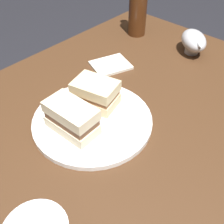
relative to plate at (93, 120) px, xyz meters
name	(u,v)px	position (x,y,z in m)	size (l,w,h in m)	color
dining_table	(126,201)	(0.07, -0.06, -0.38)	(1.05, 0.85, 0.75)	#422816
plate	(93,120)	(0.00, 0.00, 0.00)	(0.28, 0.28, 0.01)	white
sandwich_half_left	(96,93)	(0.04, 0.03, 0.04)	(0.10, 0.12, 0.06)	beige
sandwich_half_right	(72,118)	(-0.05, 0.01, 0.04)	(0.07, 0.12, 0.07)	beige
potato_wedge_front	(72,115)	(-0.03, 0.04, 0.01)	(0.05, 0.02, 0.02)	#AD702D
potato_wedge_middle	(56,106)	(-0.04, 0.09, 0.02)	(0.04, 0.02, 0.02)	#AD702D
potato_wedge_back	(77,109)	(-0.01, 0.04, 0.02)	(0.04, 0.02, 0.02)	gold
potato_wedge_left_edge	(87,105)	(0.02, 0.04, 0.01)	(0.04, 0.02, 0.02)	#AD702D
gravy_boat	(194,41)	(0.44, -0.01, 0.04)	(0.13, 0.13, 0.07)	#B7B7BC
cider_bottle	(138,2)	(0.43, 0.21, 0.11)	(0.06, 0.06, 0.28)	#47230F
napkin	(111,65)	(0.21, 0.13, 0.00)	(0.11, 0.09, 0.01)	silver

